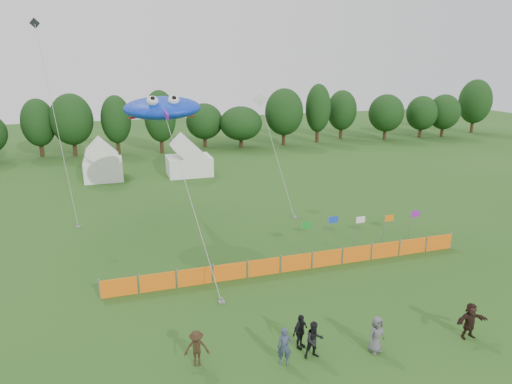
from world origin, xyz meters
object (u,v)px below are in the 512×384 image
object	(u,v)px
tent_left	(103,163)
spectator_f	(470,321)
spectator_a	(284,347)
spectator_e	(376,334)
spectator_d	(300,331)
tent_right	(189,160)
spectator_b	(314,340)
barrier_fence	(296,263)
spectator_c	(197,348)
stingray_kite	(162,108)

from	to	relation	value
tent_left	spectator_f	distance (m)	37.44
tent_left	spectator_f	bearing A→B (deg)	-65.33
tent_left	spectator_a	world-z (taller)	tent_left
spectator_a	tent_left	bearing A→B (deg)	124.24
tent_left	spectator_e	bearing A→B (deg)	-71.73
spectator_d	spectator_f	xyz separation A→B (m)	(7.47, -1.58, 0.05)
tent_right	spectator_b	bearing A→B (deg)	-90.45
spectator_a	spectator_f	bearing A→B (deg)	17.09
spectator_b	spectator_f	world-z (taller)	spectator_f
barrier_fence	spectator_e	world-z (taller)	spectator_e
spectator_b	spectator_e	bearing A→B (deg)	-6.59
tent_left	spectator_e	distance (m)	35.45
spectator_a	spectator_f	distance (m)	8.54
spectator_c	spectator_e	distance (m)	7.52
spectator_c	spectator_d	xyz separation A→B (m)	(4.44, -0.17, 0.01)
spectator_e	barrier_fence	bearing A→B (deg)	77.46
spectator_f	stingray_kite	xyz separation A→B (m)	(-10.97, 18.89, 7.81)
tent_left	spectator_c	world-z (taller)	tent_left
stingray_kite	barrier_fence	bearing A→B (deg)	-59.16
spectator_f	barrier_fence	bearing A→B (deg)	121.91
tent_right	spectator_c	bearing A→B (deg)	-98.99
tent_left	spectator_e	xyz separation A→B (m)	(11.11, -33.65, -0.88)
spectator_a	spectator_e	distance (m)	4.01
tent_left	spectator_e	size ratio (longest dim) A/B	2.32
barrier_fence	spectator_f	bearing A→B (deg)	-60.72
spectator_d	spectator_e	world-z (taller)	spectator_e
tent_right	spectator_f	bearing A→B (deg)	-78.25
barrier_fence	spectator_a	distance (m)	8.63
barrier_fence	stingray_kite	bearing A→B (deg)	120.84
spectator_e	stingray_kite	bearing A→B (deg)	94.75
spectator_b	spectator_f	bearing A→B (deg)	-3.93
spectator_e	stingray_kite	world-z (taller)	stingray_kite
spectator_a	spectator_b	world-z (taller)	spectator_b
spectator_b	tent_right	bearing A→B (deg)	91.79
barrier_fence	stingray_kite	world-z (taller)	stingray_kite
spectator_d	stingray_kite	distance (m)	19.33
spectator_a	stingray_kite	xyz separation A→B (m)	(-2.46, 18.13, 7.84)
spectator_d	spectator_a	bearing A→B (deg)	-170.60
tent_left	spectator_b	size ratio (longest dim) A/B	2.31
tent_right	barrier_fence	size ratio (longest dim) A/B	0.21
barrier_fence	spectator_c	xyz separation A→B (m)	(-7.12, -6.79, 0.28)
barrier_fence	spectator_a	world-z (taller)	spectator_a
spectator_a	tent_right	bearing A→B (deg)	109.37
tent_right	spectator_d	distance (m)	31.70
tent_left	barrier_fence	bearing A→B (deg)	-66.96
spectator_c	stingray_kite	world-z (taller)	stingray_kite
tent_left	spectator_f	size ratio (longest dim) A/B	2.27
tent_left	spectator_c	size ratio (longest dim) A/B	2.45
spectator_c	spectator_e	world-z (taller)	spectator_e
spectator_d	spectator_e	distance (m)	3.19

